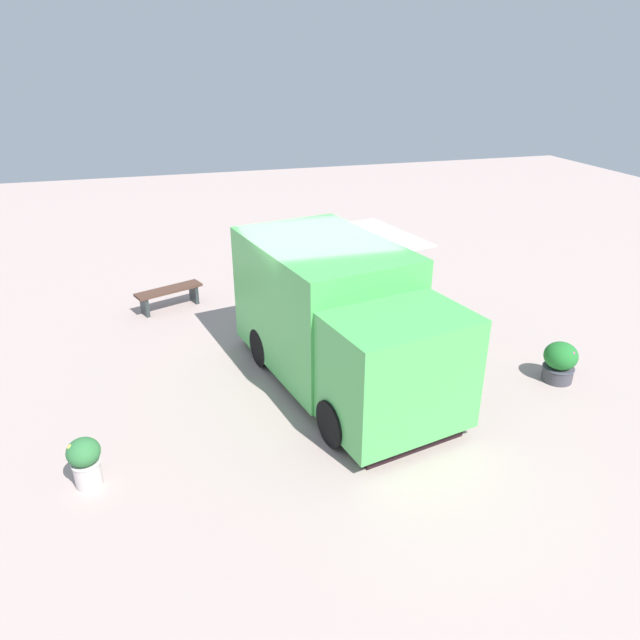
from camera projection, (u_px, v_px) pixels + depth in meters
ground_plane at (315, 355)px, 11.38m from camera, size 40.00×40.00×0.00m
food_truck at (339, 322)px, 9.99m from camera, size 3.27×5.09×2.45m
person_customer at (342, 284)px, 14.01m from camera, size 0.63×0.79×0.87m
planter_flowering_near at (406, 281)px, 13.92m from camera, size 0.55×0.55×0.79m
planter_flowering_far at (560, 362)px, 10.33m from camera, size 0.59×0.59×0.75m
planter_flowering_side at (85, 460)px, 7.78m from camera, size 0.45×0.45×0.74m
plaza_bench at (169, 294)px, 13.29m from camera, size 1.57×0.95×0.50m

